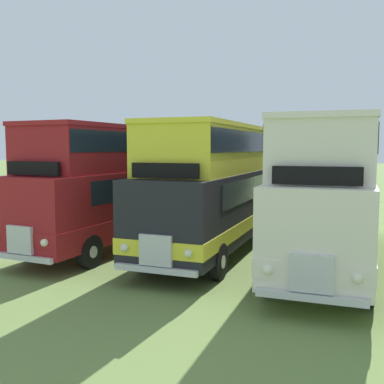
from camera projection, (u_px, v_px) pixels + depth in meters
ground_plane at (327, 263)px, 14.60m from camera, size 200.00×200.00×0.00m
bus_first_in_row at (119, 180)px, 17.26m from camera, size 3.11×10.06×4.49m
bus_second_in_row at (216, 183)px, 15.96m from camera, size 2.64×9.74×4.49m
bus_third_in_row at (330, 186)px, 14.62m from camera, size 2.76×11.41×4.49m
rope_fence_line at (343, 205)px, 23.94m from camera, size 21.52×0.08×1.05m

